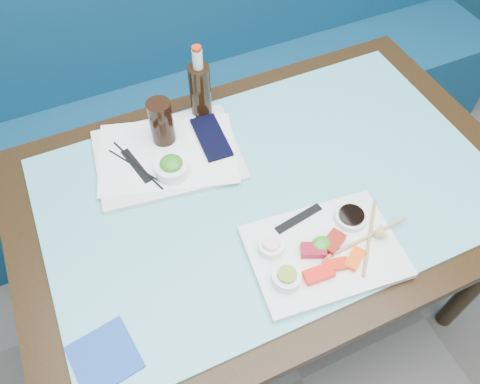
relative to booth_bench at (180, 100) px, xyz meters
name	(u,v)px	position (x,y,z in m)	size (l,w,h in m)	color
booth_bench	(180,100)	(0.00, 0.00, 0.00)	(3.00, 0.56, 1.17)	navy
dining_table	(269,206)	(0.00, -0.84, 0.29)	(1.40, 0.90, 0.75)	black
glass_top	(271,187)	(0.00, -0.84, 0.38)	(1.22, 0.76, 0.01)	#5DB3BB
sashimi_plate	(324,251)	(0.03, -1.08, 0.39)	(0.37, 0.26, 0.02)	white
salmon_left	(319,274)	(-0.02, -1.13, 0.41)	(0.07, 0.03, 0.02)	#FF160A
salmon_mid	(336,265)	(0.03, -1.13, 0.41)	(0.06, 0.03, 0.01)	red
salmon_right	(355,259)	(0.08, -1.13, 0.41)	(0.06, 0.03, 0.01)	#F85209
tuna_left	(313,250)	(0.00, -1.07, 0.41)	(0.06, 0.04, 0.02)	maroon
tuna_right	(333,242)	(0.05, -1.07, 0.41)	(0.06, 0.04, 0.02)	maroon
seaweed_garnish	(322,244)	(0.02, -1.07, 0.42)	(0.05, 0.04, 0.03)	#2F9121
ramekin_wasabi	(286,278)	(-0.10, -1.11, 0.42)	(0.07, 0.07, 0.03)	white
wasabi_fill	(287,274)	(-0.10, -1.11, 0.44)	(0.04, 0.04, 0.01)	olive
ramekin_ginger	(271,247)	(-0.09, -1.02, 0.41)	(0.06, 0.06, 0.03)	white
ginger_fill	(271,243)	(-0.09, -1.02, 0.43)	(0.04, 0.04, 0.01)	#F5DAC9
soy_dish	(351,217)	(0.13, -1.03, 0.41)	(0.08, 0.08, 0.02)	silver
soy_fill	(352,215)	(0.13, -1.03, 0.42)	(0.07, 0.07, 0.01)	black
lemon_wedge	(383,234)	(0.17, -1.11, 0.42)	(0.04, 0.04, 0.03)	#D8C366
chopstick_sleeve	(299,218)	(0.01, -0.97, 0.40)	(0.14, 0.02, 0.00)	black
wooden_chopstick_a	(366,237)	(0.14, -1.09, 0.41)	(0.01, 0.01, 0.25)	tan
wooden_chopstick_b	(370,236)	(0.15, -1.09, 0.41)	(0.01, 0.01, 0.23)	#A0824B
serving_tray	(168,155)	(-0.22, -0.62, 0.39)	(0.40, 0.30, 0.02)	silver
paper_placemat	(167,153)	(-0.22, -0.62, 0.40)	(0.39, 0.27, 0.00)	white
seaweed_bowl	(172,169)	(-0.23, -0.70, 0.42)	(0.10, 0.10, 0.04)	white
seaweed_salad	(171,163)	(-0.23, -0.70, 0.44)	(0.06, 0.06, 0.03)	#2F7D1D
cola_glass	(161,122)	(-0.21, -0.57, 0.47)	(0.07, 0.07, 0.14)	black
navy_pouch	(211,137)	(-0.09, -0.62, 0.41)	(0.08, 0.17, 0.01)	black
fork	(196,115)	(-0.09, -0.52, 0.40)	(0.01, 0.01, 0.09)	silver
black_chopstick_a	(135,166)	(-0.32, -0.63, 0.40)	(0.01, 0.01, 0.20)	black
black_chopstick_b	(138,165)	(-0.31, -0.63, 0.40)	(0.01, 0.01, 0.23)	black
tray_sleeve	(136,166)	(-0.32, -0.63, 0.40)	(0.02, 0.14, 0.00)	black
cola_bottle_body	(200,92)	(-0.07, -0.50, 0.47)	(0.06, 0.06, 0.18)	black
cola_bottle_neck	(197,59)	(-0.07, -0.50, 0.59)	(0.03, 0.03, 0.06)	silver
cola_bottle_cap	(197,49)	(-0.07, -0.50, 0.63)	(0.03, 0.03, 0.01)	red
blue_napkin	(104,357)	(-0.53, -1.11, 0.39)	(0.13, 0.13, 0.01)	#1C449C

